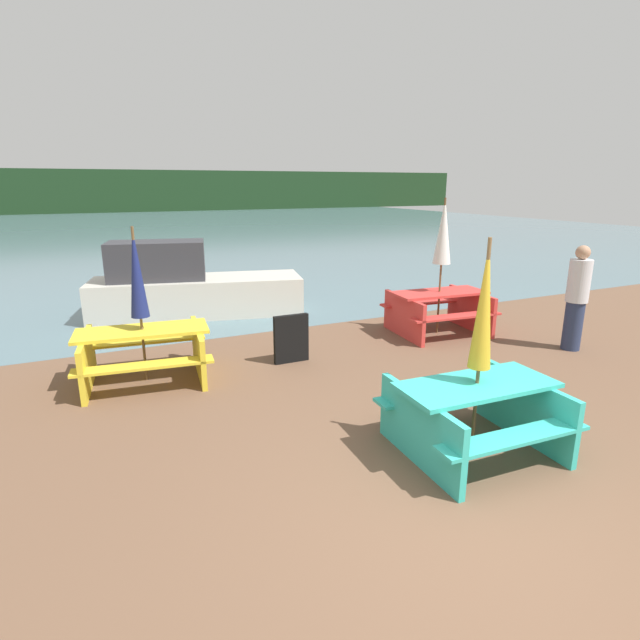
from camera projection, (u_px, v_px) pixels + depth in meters
ground_plane at (481, 533)px, 3.93m from camera, size 60.00×60.00×0.00m
water at (129, 228)px, 30.97m from camera, size 60.00×50.00×0.00m
far_treeline at (108, 191)px, 47.91m from camera, size 80.00×1.60×4.00m
picnic_table_teal at (475, 410)px, 5.05m from camera, size 1.66×1.45×0.74m
picnic_table_yellow at (144, 350)px, 6.90m from camera, size 1.89×1.57×0.74m
picnic_table_red at (438, 308)px, 9.12m from camera, size 1.82×1.53×0.78m
umbrella_white at (443, 232)px, 8.75m from camera, size 0.32×0.32×2.43m
umbrella_gold at (484, 306)px, 4.76m from camera, size 0.22×0.22×2.19m
umbrella_navy at (137, 274)px, 6.62m from camera, size 0.24×0.24×2.13m
boat at (189, 288)px, 10.38m from camera, size 4.45×2.23×1.55m
person at (577, 298)px, 8.09m from camera, size 0.35×0.35×1.73m
signboard at (291, 339)px, 7.62m from camera, size 0.55×0.08×0.75m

